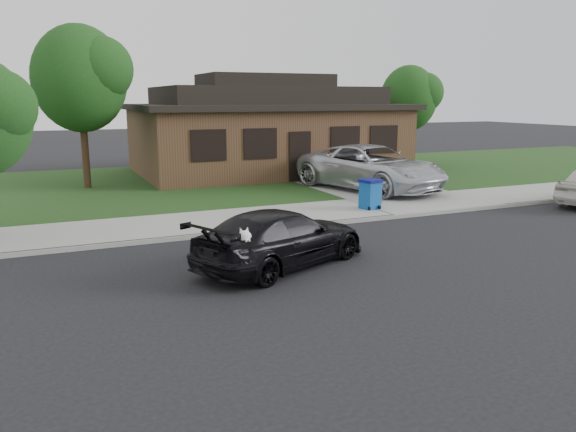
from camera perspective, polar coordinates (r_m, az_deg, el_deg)
name	(u,v)px	position (r m, az deg, el deg)	size (l,w,h in m)	color
ground	(343,262)	(12.90, 5.63, -4.69)	(120.00, 120.00, 0.00)	black
sidewalk	(264,218)	(17.28, -2.49, -0.17)	(60.00, 3.00, 0.12)	gray
curb	(283,228)	(15.92, -0.53, -1.21)	(60.00, 0.12, 0.12)	gray
lawn	(197,182)	(24.79, -9.23, 3.39)	(60.00, 13.00, 0.13)	#193814
driveway	(351,183)	(24.30, 6.47, 3.31)	(4.50, 13.00, 0.14)	gray
sedan	(281,238)	(12.40, -0.68, -2.26)	(4.74, 3.41, 1.27)	black
minivan	(371,167)	(22.27, 8.41, 4.91)	(2.88, 6.24, 1.73)	silver
recycling_bin	(370,194)	(18.49, 8.35, 2.24)	(0.70, 0.70, 0.97)	#0D4891
house	(265,130)	(27.71, -2.32, 8.72)	(12.60, 8.60, 4.65)	#422B1C
tree_0	(84,77)	(23.71, -19.97, 13.16)	(3.78, 3.60, 6.34)	#332114
tree_1	(412,97)	(31.07, 12.49, 11.71)	(3.15, 3.00, 5.25)	#332114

